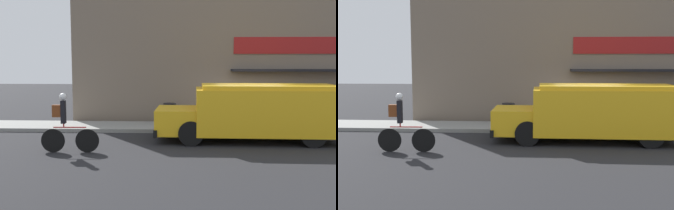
# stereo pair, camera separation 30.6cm
# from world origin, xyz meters

# --- Properties ---
(ground_plane) EXTENTS (70.00, 70.00, 0.00)m
(ground_plane) POSITION_xyz_m (0.00, 0.00, 0.00)
(ground_plane) COLOR #232326
(sidewalk) EXTENTS (28.00, 2.11, 0.14)m
(sidewalk) POSITION_xyz_m (0.00, 1.06, 0.07)
(sidewalk) COLOR gray
(sidewalk) RESTS_ON ground_plane
(storefront) EXTENTS (14.84, 0.86, 5.74)m
(storefront) POSITION_xyz_m (0.06, 2.46, 2.86)
(storefront) COLOR #756656
(storefront) RESTS_ON ground_plane
(school_bus) EXTENTS (6.27, 2.69, 1.92)m
(school_bus) POSITION_xyz_m (-0.01, -1.35, 1.02)
(school_bus) COLOR yellow
(school_bus) RESTS_ON ground_plane
(cyclist) EXTENTS (1.73, 0.22, 1.77)m
(cyclist) POSITION_xyz_m (-5.96, -3.35, 0.84)
(cyclist) COLOR black
(cyclist) RESTS_ON ground_plane
(trash_bin) EXTENTS (0.54, 0.54, 0.87)m
(trash_bin) POSITION_xyz_m (-3.08, 1.37, 0.57)
(trash_bin) COLOR #38383D
(trash_bin) RESTS_ON sidewalk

